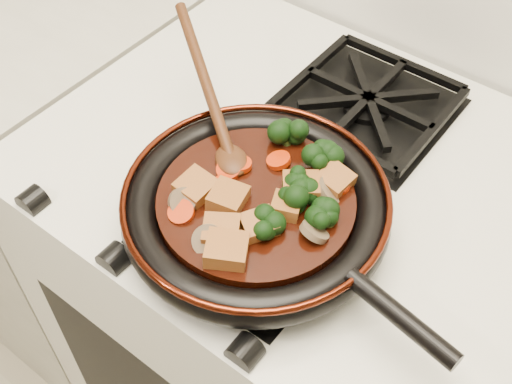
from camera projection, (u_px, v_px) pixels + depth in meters
The scene contains 31 objects.
stove at pixel (297, 326), 1.22m from camera, with size 0.76×0.60×0.90m, color silver.
burner_grate_front at pixel (251, 222), 0.80m from camera, with size 0.23×0.23×0.03m, color black, non-canonical shape.
burner_grate_back at pixel (368, 103), 0.94m from camera, with size 0.23×0.23×0.03m, color black, non-canonical shape.
skillet at pixel (257, 207), 0.77m from camera, with size 0.45×0.33×0.05m.
braising_sauce at pixel (256, 203), 0.77m from camera, with size 0.24×0.24×0.02m, color black.
tofu_cube_0 at pixel (227, 251), 0.70m from camera, with size 0.04×0.05×0.02m, color brown.
tofu_cube_1 at pixel (222, 231), 0.72m from camera, with size 0.04×0.04×0.02m, color brown.
tofu_cube_2 at pixel (259, 225), 0.73m from camera, with size 0.04×0.03×0.02m, color brown.
tofu_cube_3 at pixel (286, 207), 0.75m from camera, with size 0.03×0.03×0.02m, color brown.
tofu_cube_4 at pixel (335, 180), 0.77m from camera, with size 0.04×0.04×0.02m, color brown.
tofu_cube_5 at pixel (228, 198), 0.75m from camera, with size 0.04×0.04×0.02m, color brown.
tofu_cube_6 at pixel (301, 188), 0.76m from camera, with size 0.04×0.04×0.02m, color brown.
tofu_cube_7 at pixel (196, 188), 0.76m from camera, with size 0.04×0.04×0.02m, color brown.
broccoli_floret_0 at pixel (320, 160), 0.79m from camera, with size 0.06×0.06×0.05m, color black, non-canonical shape.
broccoli_floret_1 at pixel (268, 229), 0.72m from camera, with size 0.06×0.06×0.05m, color black, non-canonical shape.
broccoli_floret_2 at pixel (329, 220), 0.73m from camera, with size 0.06×0.06×0.05m, color black, non-canonical shape.
broccoli_floret_3 at pixel (292, 191), 0.76m from camera, with size 0.06×0.06×0.05m, color black, non-canonical shape.
broccoli_floret_4 at pixel (286, 137), 0.82m from camera, with size 0.06×0.06×0.05m, color black, non-canonical shape.
broccoli_floret_5 at pixel (303, 189), 0.76m from camera, with size 0.06×0.06×0.05m, color black, non-canonical shape.
carrot_coin_0 at pixel (279, 160), 0.80m from camera, with size 0.03×0.03×0.01m, color #BF2805.
carrot_coin_1 at pixel (181, 212), 0.74m from camera, with size 0.03×0.03×0.01m, color #BF2805.
carrot_coin_2 at pixel (241, 165), 0.79m from camera, with size 0.03×0.03×0.01m, color #BF2805.
carrot_coin_3 at pixel (338, 184), 0.77m from camera, with size 0.03×0.03×0.01m, color #BF2805.
carrot_coin_4 at pixel (222, 184), 0.77m from camera, with size 0.03×0.03×0.01m, color #BF2805.
carrot_coin_5 at pixel (229, 169), 0.79m from camera, with size 0.03×0.03×0.01m, color #BF2805.
mushroom_slice_0 at pixel (208, 240), 0.71m from camera, with size 0.04×0.04×0.01m, color brown.
mushroom_slice_1 at pixel (328, 191), 0.76m from camera, with size 0.04×0.04×0.01m, color brown.
mushroom_slice_2 at pixel (183, 203), 0.75m from camera, with size 0.03×0.03×0.01m, color brown.
mushroom_slice_3 at pixel (314, 232), 0.72m from camera, with size 0.03×0.03×0.01m, color brown.
mushroom_slice_4 at pixel (183, 202), 0.75m from camera, with size 0.03×0.03×0.01m, color brown.
wooden_spoon at pixel (216, 112), 0.82m from camera, with size 0.14×0.11×0.25m.
Camera 1 is at (0.30, 1.16, 1.54)m, focal length 45.00 mm.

